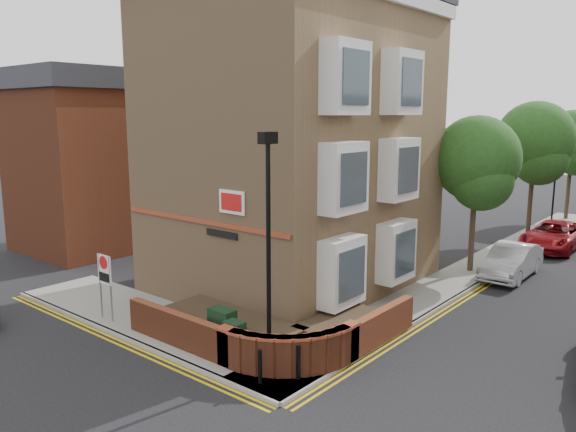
# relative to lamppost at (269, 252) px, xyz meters

# --- Properties ---
(ground) EXTENTS (120.00, 120.00, 0.00)m
(ground) POSITION_rel_lamppost_xyz_m (-1.60, -1.20, -3.34)
(ground) COLOR black
(ground) RESTS_ON ground
(pavement_corner) EXTENTS (13.00, 3.00, 0.12)m
(pavement_corner) POSITION_rel_lamppost_xyz_m (-5.10, 0.30, -3.28)
(pavement_corner) COLOR gray
(pavement_corner) RESTS_ON ground
(pavement_main) EXTENTS (2.00, 32.00, 0.12)m
(pavement_main) POSITION_rel_lamppost_xyz_m (0.40, 14.80, -3.28)
(pavement_main) COLOR gray
(pavement_main) RESTS_ON ground
(kerb_side) EXTENTS (13.00, 0.15, 0.12)m
(kerb_side) POSITION_rel_lamppost_xyz_m (-5.10, -1.20, -3.28)
(kerb_side) COLOR gray
(kerb_side) RESTS_ON ground
(kerb_main_near) EXTENTS (0.15, 32.00, 0.12)m
(kerb_main_near) POSITION_rel_lamppost_xyz_m (1.40, 14.80, -3.28)
(kerb_main_near) COLOR gray
(kerb_main_near) RESTS_ON ground
(yellow_lines_side) EXTENTS (13.00, 0.28, 0.01)m
(yellow_lines_side) POSITION_rel_lamppost_xyz_m (-5.10, -1.45, -3.34)
(yellow_lines_side) COLOR gold
(yellow_lines_side) RESTS_ON ground
(yellow_lines_main) EXTENTS (0.28, 32.00, 0.01)m
(yellow_lines_main) POSITION_rel_lamppost_xyz_m (1.65, 14.80, -3.34)
(yellow_lines_main) COLOR gold
(yellow_lines_main) RESTS_ON ground
(corner_building) EXTENTS (8.95, 10.40, 13.60)m
(corner_building) POSITION_rel_lamppost_xyz_m (-4.44, 6.80, 2.88)
(corner_building) COLOR #A17B55
(corner_building) RESTS_ON ground
(garden_wall) EXTENTS (6.80, 6.00, 1.20)m
(garden_wall) POSITION_rel_lamppost_xyz_m (-1.60, 1.30, -3.34)
(garden_wall) COLOR brown
(garden_wall) RESTS_ON ground
(lamppost) EXTENTS (0.25, 0.50, 6.30)m
(lamppost) POSITION_rel_lamppost_xyz_m (0.00, 0.00, 0.00)
(lamppost) COLOR black
(lamppost) RESTS_ON pavement_corner
(utility_cabinet_large) EXTENTS (0.80, 0.45, 1.20)m
(utility_cabinet_large) POSITION_rel_lamppost_xyz_m (-1.90, 0.10, -2.62)
(utility_cabinet_large) COLOR black
(utility_cabinet_large) RESTS_ON pavement_corner
(utility_cabinet_small) EXTENTS (0.55, 0.40, 1.10)m
(utility_cabinet_small) POSITION_rel_lamppost_xyz_m (-1.10, -0.20, -2.67)
(utility_cabinet_small) COLOR black
(utility_cabinet_small) RESTS_ON pavement_corner
(bollard_near) EXTENTS (0.11, 0.11, 0.90)m
(bollard_near) POSITION_rel_lamppost_xyz_m (0.40, -0.80, -2.77)
(bollard_near) COLOR black
(bollard_near) RESTS_ON pavement_corner
(bollard_far) EXTENTS (0.11, 0.11, 0.90)m
(bollard_far) POSITION_rel_lamppost_xyz_m (1.00, -0.00, -2.77)
(bollard_far) COLOR black
(bollard_far) RESTS_ON pavement_corner
(zone_sign) EXTENTS (0.72, 0.07, 2.20)m
(zone_sign) POSITION_rel_lamppost_xyz_m (-6.60, -0.70, -1.70)
(zone_sign) COLOR slate
(zone_sign) RESTS_ON pavement_corner
(side_building) EXTENTS (6.40, 10.40, 9.00)m
(side_building) POSITION_rel_lamppost_xyz_m (-16.60, 6.80, 1.20)
(side_building) COLOR brown
(side_building) RESTS_ON ground
(tree_near) EXTENTS (3.64, 3.65, 6.70)m
(tree_near) POSITION_rel_lamppost_xyz_m (0.40, 12.85, 1.36)
(tree_near) COLOR #382B1E
(tree_near) RESTS_ON pavement_main
(tree_mid) EXTENTS (4.03, 4.03, 7.42)m
(tree_mid) POSITION_rel_lamppost_xyz_m (0.40, 20.85, 1.85)
(tree_mid) COLOR #382B1E
(tree_mid) RESTS_ON pavement_main
(tree_far) EXTENTS (3.81, 3.81, 7.00)m
(tree_far) POSITION_rel_lamppost_xyz_m (0.40, 28.85, 1.57)
(tree_far) COLOR #382B1E
(tree_far) RESTS_ON pavement_main
(traffic_light_assembly) EXTENTS (0.20, 0.16, 4.20)m
(traffic_light_assembly) POSITION_rel_lamppost_xyz_m (0.80, 23.80, -0.56)
(traffic_light_assembly) COLOR black
(traffic_light_assembly) RESTS_ON pavement_main
(silver_car_near) EXTENTS (1.57, 4.30, 1.41)m
(silver_car_near) POSITION_rel_lamppost_xyz_m (2.00, 13.23, -2.64)
(silver_car_near) COLOR #B0B1B8
(silver_car_near) RESTS_ON ground
(red_car_main) EXTENTS (2.42, 5.19, 1.44)m
(red_car_main) POSITION_rel_lamppost_xyz_m (2.00, 19.75, -2.63)
(red_car_main) COLOR maroon
(red_car_main) RESTS_ON ground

